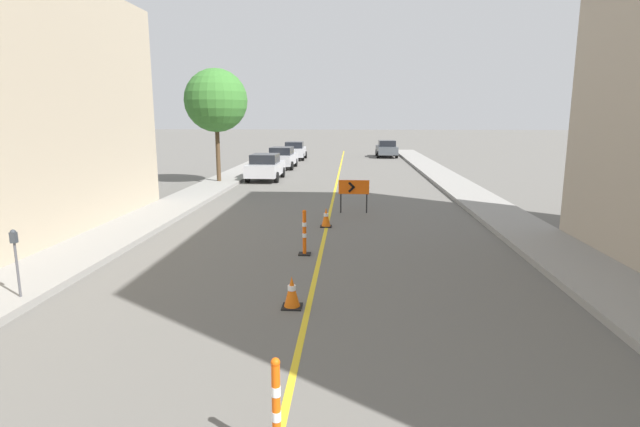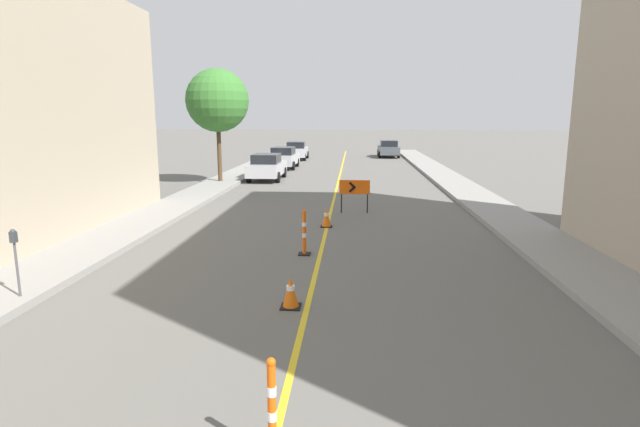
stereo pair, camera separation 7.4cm
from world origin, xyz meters
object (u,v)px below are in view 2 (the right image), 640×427
object	(u,v)px
delineator_post_rear	(304,235)
traffic_cone_second	(291,292)
traffic_cone_third	(326,217)
parked_car_curb_near	(267,167)
arrow_barricade_primary	(355,189)
parking_meter_near_curb	(15,249)
parked_car_curb_mid	(284,158)
street_tree_left_near	(217,101)
parked_car_curb_far	(296,151)
delineator_post_front	(272,416)
parked_car_opposite_side	(388,149)

from	to	relation	value
delineator_post_rear	traffic_cone_second	bearing A→B (deg)	-88.38
traffic_cone_third	parked_car_curb_near	world-z (taller)	parked_car_curb_near
arrow_barricade_primary	traffic_cone_second	bearing A→B (deg)	-95.46
arrow_barricade_primary	parking_meter_near_curb	distance (m)	12.48
parked_car_curb_mid	street_tree_left_near	bearing A→B (deg)	-103.37
traffic_cone_third	parked_car_curb_far	xyz separation A→B (m)	(-4.22, 27.57, 0.47)
parked_car_curb_near	street_tree_left_near	size ratio (longest dim) A/B	0.69
delineator_post_rear	traffic_cone_third	bearing A→B (deg)	83.42
delineator_post_front	parking_meter_near_curb	xyz separation A→B (m)	(-5.96, 4.36, 0.63)
parked_car_curb_far	parking_meter_near_curb	bearing A→B (deg)	-94.40
parked_car_curb_near	parked_car_curb_far	xyz separation A→B (m)	(0.12, 14.68, 0.00)
traffic_cone_third	parked_car_curb_mid	size ratio (longest dim) A/B	0.16
traffic_cone_second	delineator_post_front	bearing A→B (deg)	-85.37
traffic_cone_third	parked_car_curb_near	size ratio (longest dim) A/B	0.16
traffic_cone_third	parked_car_opposite_side	size ratio (longest dim) A/B	0.16
traffic_cone_second	parked_car_curb_far	world-z (taller)	parked_car_curb_far
parked_car_curb_mid	parking_meter_near_curb	size ratio (longest dim) A/B	3.08
delineator_post_front	parked_car_opposite_side	bearing A→B (deg)	84.50
delineator_post_rear	delineator_post_front	bearing A→B (deg)	-86.76
parked_car_curb_mid	parked_car_curb_far	size ratio (longest dim) A/B	1.00
traffic_cone_third	arrow_barricade_primary	size ratio (longest dim) A/B	0.51
traffic_cone_second	parked_car_curb_far	bearing A→B (deg)	96.35
parked_car_opposite_side	parking_meter_near_curb	world-z (taller)	parking_meter_near_curb
parked_car_opposite_side	delineator_post_front	bearing A→B (deg)	-96.38
delineator_post_rear	street_tree_left_near	bearing A→B (deg)	113.39
delineator_post_front	street_tree_left_near	distance (m)	24.39
street_tree_left_near	traffic_cone_third	bearing A→B (deg)	-58.42
delineator_post_front	delineator_post_rear	size ratio (longest dim) A/B	0.97
traffic_cone_second	arrow_barricade_primary	distance (m)	10.31
arrow_barricade_primary	parked_car_curb_far	world-z (taller)	parked_car_curb_far
parked_car_opposite_side	parked_car_curb_near	bearing A→B (deg)	-116.39
arrow_barricade_primary	parking_meter_near_curb	world-z (taller)	parking_meter_near_curb
parking_meter_near_curb	parked_car_curb_far	bearing A→B (deg)	87.27
parked_car_curb_mid	delineator_post_rear	bearing A→B (deg)	-78.61
delineator_post_front	arrow_barricade_primary	bearing A→B (deg)	86.46
parked_car_curb_mid	street_tree_left_near	size ratio (longest dim) A/B	0.70
arrow_barricade_primary	parked_car_curb_mid	bearing A→B (deg)	108.76
parked_car_curb_mid	parked_car_opposite_side	size ratio (longest dim) A/B	1.01
delineator_post_front	parked_car_curb_far	xyz separation A→B (m)	(-4.28, 39.70, 0.26)
parked_car_curb_near	parking_meter_near_curb	distance (m)	20.73
arrow_barricade_primary	parked_car_curb_near	distance (m)	11.55
parked_car_curb_near	traffic_cone_third	bearing A→B (deg)	-70.68
delineator_post_front	parked_car_curb_near	bearing A→B (deg)	99.98
delineator_post_front	parked_car_curb_mid	size ratio (longest dim) A/B	0.28
delineator_post_rear	parked_car_opposite_side	world-z (taller)	parked_car_opposite_side
parked_car_curb_far	street_tree_left_near	bearing A→B (deg)	-100.20
traffic_cone_second	delineator_post_rear	distance (m)	3.95
delineator_post_front	parking_meter_near_curb	distance (m)	7.41
parked_car_curb_near	parked_car_curb_mid	xyz separation A→B (m)	(0.06, 6.88, 0.00)
delineator_post_rear	parked_car_opposite_side	xyz separation A→B (m)	(4.61, 34.39, 0.24)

